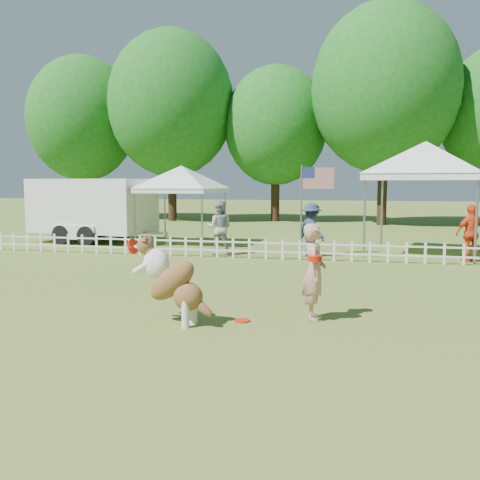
# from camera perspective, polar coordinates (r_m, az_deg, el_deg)

# --- Properties ---
(ground) EXTENTS (120.00, 120.00, 0.00)m
(ground) POSITION_cam_1_polar(r_m,az_deg,el_deg) (9.01, -0.50, -8.37)
(ground) COLOR #4B6720
(ground) RESTS_ON ground
(picket_fence) EXTENTS (22.00, 0.08, 0.60)m
(picket_fence) POSITION_cam_1_polar(r_m,az_deg,el_deg) (15.74, 5.46, -1.03)
(picket_fence) COLOR white
(picket_fence) RESTS_ON ground
(handler) EXTENTS (0.45, 0.63, 1.60)m
(handler) POSITION_cam_1_polar(r_m,az_deg,el_deg) (8.88, 7.90, -3.39)
(handler) COLOR tan
(handler) RESTS_ON ground
(dog) EXTENTS (1.41, 0.71, 1.40)m
(dog) POSITION_cam_1_polar(r_m,az_deg,el_deg) (8.60, -7.14, -4.36)
(dog) COLOR brown
(dog) RESTS_ON ground
(frisbee_on_turf) EXTENTS (0.35, 0.35, 0.02)m
(frisbee_on_turf) POSITION_cam_1_polar(r_m,az_deg,el_deg) (8.83, 0.20, -8.59)
(frisbee_on_turf) COLOR red
(frisbee_on_turf) RESTS_ON ground
(canopy_tent_left) EXTENTS (2.88, 2.88, 2.80)m
(canopy_tent_left) POSITION_cam_1_polar(r_m,az_deg,el_deg) (19.54, -6.22, 3.60)
(canopy_tent_left) COLOR white
(canopy_tent_left) RESTS_ON ground
(canopy_tent_right) EXTENTS (3.93, 3.93, 3.46)m
(canopy_tent_right) POSITION_cam_1_polar(r_m,az_deg,el_deg) (17.76, 19.03, 4.10)
(canopy_tent_right) COLOR white
(canopy_tent_right) RESTS_ON ground
(cargo_trailer) EXTENTS (5.86, 3.23, 2.45)m
(cargo_trailer) POSITION_cam_1_polar(r_m,az_deg,el_deg) (21.01, -15.44, 3.11)
(cargo_trailer) COLOR white
(cargo_trailer) RESTS_ON ground
(flag_pole) EXTENTS (1.05, 0.43, 2.78)m
(flag_pole) POSITION_cam_1_polar(r_m,az_deg,el_deg) (16.37, 6.54, 3.07)
(flag_pole) COLOR gray
(flag_pole) RESTS_ON ground
(spectator_a) EXTENTS (0.91, 0.76, 1.70)m
(spectator_a) POSITION_cam_1_polar(r_m,az_deg,el_deg) (16.69, -2.22, 1.31)
(spectator_a) COLOR #999A9E
(spectator_a) RESTS_ON ground
(spectator_b) EXTENTS (1.17, 1.18, 1.63)m
(spectator_b) POSITION_cam_1_polar(r_m,az_deg,el_deg) (16.41, 7.63, 1.05)
(spectator_b) COLOR #24324E
(spectator_b) RESTS_ON ground
(spectator_c) EXTENTS (1.05, 0.77, 1.65)m
(spectator_c) POSITION_cam_1_polar(r_m,az_deg,el_deg) (16.55, 23.45, 0.67)
(spectator_c) COLOR #F0461C
(spectator_c) RESTS_ON ground
(tree_far_left) EXTENTS (6.60, 6.60, 11.00)m
(tree_far_left) POSITION_cam_1_polar(r_m,az_deg,el_deg) (35.07, -16.45, 11.20)
(tree_far_left) COLOR #1A5919
(tree_far_left) RESTS_ON ground
(tree_left) EXTENTS (7.40, 7.40, 12.00)m
(tree_left) POSITION_cam_1_polar(r_m,az_deg,el_deg) (32.17, -7.34, 12.78)
(tree_left) COLOR #1A5919
(tree_left) RESTS_ON ground
(tree_center_left) EXTENTS (6.00, 6.00, 9.80)m
(tree_center_left) POSITION_cam_1_polar(r_m,az_deg,el_deg) (31.50, 3.82, 10.94)
(tree_center_left) COLOR #1A5919
(tree_center_left) RESTS_ON ground
(tree_center_right) EXTENTS (7.60, 7.60, 12.60)m
(tree_center_right) POSITION_cam_1_polar(r_m,az_deg,el_deg) (29.78, 15.17, 13.74)
(tree_center_right) COLOR #1A5919
(tree_center_right) RESTS_ON ground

